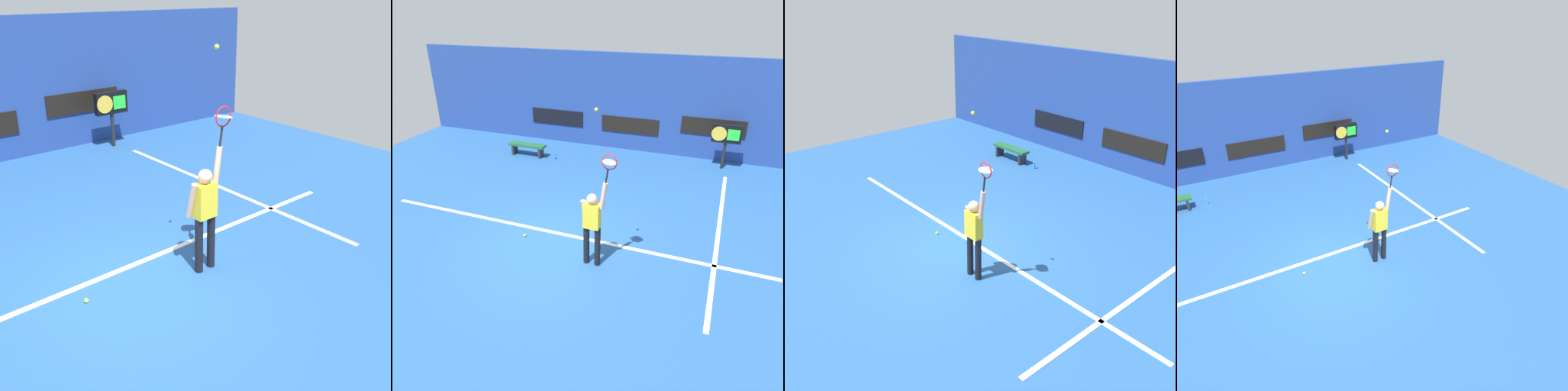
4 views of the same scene
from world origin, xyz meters
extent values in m
plane|color=#23518C|center=(0.00, 0.00, 0.00)|extent=(18.00, 18.00, 0.00)
cube|color=navy|center=(0.00, 7.05, 1.77)|extent=(18.00, 0.20, 3.54)
cube|color=black|center=(0.00, 6.93, 0.97)|extent=(2.20, 0.03, 0.60)
cube|color=black|center=(-3.00, 6.93, 0.99)|extent=(2.20, 0.03, 0.60)
cube|color=white|center=(0.00, 0.50, 0.01)|extent=(10.00, 0.10, 0.01)
cube|color=white|center=(3.66, 2.00, 0.01)|extent=(0.10, 7.00, 0.01)
cylinder|color=black|center=(1.01, -0.32, 0.46)|extent=(0.13, 0.13, 0.92)
cylinder|color=black|center=(1.26, -0.32, 0.46)|extent=(0.13, 0.13, 0.92)
cube|color=yellow|center=(1.13, -0.32, 1.20)|extent=(0.34, 0.20, 0.55)
sphere|color=#D8A884|center=(1.13, -0.32, 1.58)|extent=(0.22, 0.22, 0.22)
cylinder|color=#D8A884|center=(1.37, -0.32, 1.70)|extent=(0.17, 0.09, 0.59)
cylinder|color=#D8A884|center=(0.93, -0.24, 1.22)|extent=(0.09, 0.23, 0.58)
cylinder|color=black|center=(1.43, -0.32, 2.13)|extent=(0.08, 0.03, 0.30)
torus|color=red|center=(1.47, -0.32, 2.43)|extent=(0.35, 0.02, 0.35)
cylinder|color=silver|center=(1.47, -0.32, 2.43)|extent=(0.26, 0.27, 0.04)
sphere|color=#CCE033|center=(1.24, -0.41, 3.42)|extent=(0.07, 0.07, 0.07)
cube|color=#1E592D|center=(-3.36, 4.99, 0.41)|extent=(1.40, 0.36, 0.08)
cube|color=#262628|center=(-3.91, 4.99, 0.18)|extent=(0.08, 0.32, 0.37)
cube|color=#262628|center=(-2.81, 4.99, 0.18)|extent=(0.08, 0.32, 0.37)
cylinder|color=#338CD8|center=(-2.26, 4.99, 0.12)|extent=(0.07, 0.07, 0.24)
sphere|color=#CCE033|center=(-0.76, 0.09, 0.03)|extent=(0.07, 0.07, 0.07)
camera|label=1|loc=(-3.27, -5.27, 4.13)|focal=44.23mm
camera|label=2|loc=(3.41, -6.60, 5.07)|focal=34.58mm
camera|label=3|loc=(7.10, -5.21, 5.36)|focal=41.60mm
camera|label=4|loc=(-2.81, -6.75, 5.81)|focal=33.43mm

